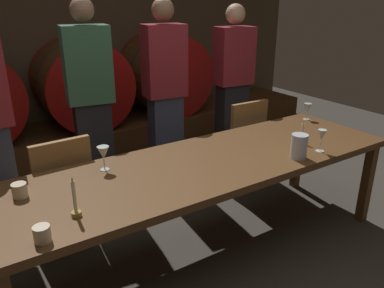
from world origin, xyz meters
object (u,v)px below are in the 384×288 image
object	(u,v)px
cup_left	(20,190)
cup_right	(42,234)
wine_barrel_center	(82,84)
pitcher	(299,146)
candle_left	(75,205)
candle_right	(301,137)
chair_right	(241,139)
wine_glass_center	(322,136)
wine_barrel_right	(165,75)
wine_glass_left	(103,153)
chair_left	(61,188)
wine_glass_right	(307,108)
dining_table	(207,169)
guest_center_left	(91,103)
guest_far_right	(233,88)
guest_center_right	(165,94)

from	to	relation	value
cup_left	cup_right	bearing A→B (deg)	-89.35
wine_barrel_center	pitcher	xyz separation A→B (m)	(0.64, -2.64, -0.03)
candle_left	candle_right	bearing A→B (deg)	3.22
chair_right	wine_glass_center	size ratio (longest dim) A/B	5.36
wine_barrel_right	wine_glass_center	size ratio (longest dim) A/B	6.00
wine_glass_left	cup_right	bearing A→B (deg)	-131.66
chair_left	wine_glass_right	bearing A→B (deg)	168.25
wine_barrel_right	chair_left	distance (m)	2.54
chair_right	dining_table	bearing A→B (deg)	38.83
chair_left	candle_right	bearing A→B (deg)	153.34
wine_barrel_right	wine_glass_right	bearing A→B (deg)	-81.61
chair_right	guest_center_left	xyz separation A→B (m)	(-1.25, 0.53, 0.42)
chair_left	guest_far_right	size ratio (longest dim) A/B	0.52
guest_far_right	guest_center_left	bearing A→B (deg)	4.05
chair_right	candle_left	distance (m)	2.07
wine_barrel_right	candle_right	size ratio (longest dim) A/B	5.53
dining_table	wine_glass_left	world-z (taller)	wine_glass_left
dining_table	wine_barrel_center	bearing A→B (deg)	92.07
dining_table	cup_left	size ratio (longest dim) A/B	34.74
candle_right	cup_right	xyz separation A→B (m)	(-1.95, -0.23, -0.01)
guest_center_left	cup_left	xyz separation A→B (m)	(-0.79, -1.07, -0.14)
dining_table	guest_far_right	distance (m)	1.64
cup_right	guest_center_right	bearing A→B (deg)	45.62
wine_glass_left	wine_glass_center	bearing A→B (deg)	-21.17
pitcher	wine_barrel_center	bearing A→B (deg)	103.68
wine_barrel_center	guest_center_right	size ratio (longest dim) A/B	0.56
guest_center_right	dining_table	bearing A→B (deg)	79.55
guest_center_right	wine_glass_left	bearing A→B (deg)	50.06
wine_barrel_right	candle_left	size ratio (longest dim) A/B	4.44
wine_glass_center	wine_glass_right	xyz separation A→B (m)	(0.52, 0.58, -0.01)
candle_right	wine_glass_left	xyz separation A→B (m)	(-1.43, 0.35, 0.07)
wine_glass_left	wine_glass_right	xyz separation A→B (m)	(1.93, 0.03, -0.01)
chair_left	guest_center_right	distance (m)	1.38
wine_glass_center	cup_left	size ratio (longest dim) A/B	2.00
wine_barrel_center	guest_far_right	xyz separation A→B (m)	(1.23, -1.19, 0.03)
chair_right	guest_center_right	world-z (taller)	guest_center_right
wine_barrel_center	guest_center_left	distance (m)	1.16
candle_right	cup_left	distance (m)	1.97
guest_far_right	chair_right	bearing A→B (deg)	67.85
wine_barrel_right	guest_center_right	xyz separation A→B (m)	(-0.64, -1.15, 0.07)
wine_barrel_center	candle_left	bearing A→B (deg)	-108.78
guest_center_right	wine_glass_center	xyz separation A→B (m)	(0.43, -1.50, -0.06)
dining_table	chair_left	bearing A→B (deg)	143.32
wine_barrel_center	wine_glass_center	xyz separation A→B (m)	(0.87, -2.65, 0.00)
wine_glass_left	wine_glass_right	bearing A→B (deg)	0.95
guest_center_left	wine_barrel_right	bearing A→B (deg)	-131.88
guest_far_right	cup_left	distance (m)	2.51
wine_barrel_right	wine_glass_right	distance (m)	2.09
guest_center_right	pitcher	size ratio (longest dim) A/B	10.38
pitcher	candle_left	bearing A→B (deg)	176.58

